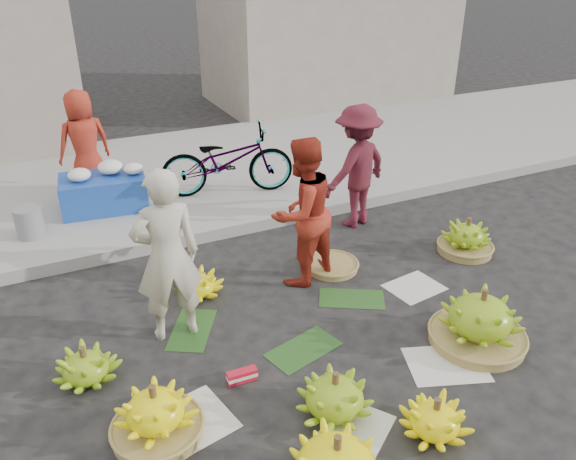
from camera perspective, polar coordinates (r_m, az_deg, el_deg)
name	(u,v)px	position (r m, az deg, el deg)	size (l,w,h in m)	color
ground	(303,334)	(5.22, 1.56, -10.51)	(80.00, 80.00, 0.00)	black
curb	(222,229)	(6.91, -6.74, 0.09)	(40.00, 0.25, 0.15)	gray
sidewalk	(176,174)	(8.77, -11.35, 5.57)	(40.00, 4.00, 0.12)	gray
newspaper_scatter	(349,389)	(4.69, 6.18, -15.78)	(3.20, 1.80, 0.00)	silver
banana_leaves	(284,325)	(5.32, -0.40, -9.58)	(2.00, 1.00, 0.00)	#1E4617
banana_bunch_0	(156,414)	(4.30, -13.29, -17.75)	(0.72, 0.72, 0.45)	olive
banana_bunch_1	(335,395)	(4.38, 4.77, -16.40)	(0.66, 0.66, 0.38)	#6B9B16
banana_bunch_3	(435,419)	(4.38, 14.72, -18.05)	(0.65, 0.65, 0.32)	#FFF40C
banana_bunch_4	(480,319)	(5.26, 18.94, -8.55)	(0.99, 0.99, 0.55)	olive
banana_bunch_5	(466,238)	(6.75, 17.67, -0.75)	(0.71, 0.71, 0.43)	olive
banana_bunch_6	(85,366)	(4.93, -19.89, -12.87)	(0.67, 0.67, 0.33)	#6B9B16
banana_bunch_7	(198,284)	(5.75, -9.14, -5.47)	(0.48, 0.48, 0.30)	#FFF40C
basket_spare	(332,266)	(6.19, 4.45, -3.64)	(0.57, 0.57, 0.07)	olive
incense_stack	(242,376)	(4.71, -4.69, -14.52)	(0.25, 0.08, 0.10)	red
vendor_cream	(167,257)	(4.90, -12.19, -2.67)	(0.59, 0.39, 1.61)	beige
vendor_red	(302,212)	(5.64, 1.43, 1.79)	(0.76, 0.59, 1.56)	#B5311B
man_striped	(357,167)	(6.93, 6.99, 6.39)	(0.99, 0.57, 1.53)	maroon
flower_table	(104,190)	(7.60, -18.18, 3.88)	(1.12, 0.77, 0.61)	#18409E
grey_bucket	(29,222)	(7.19, -24.81, 0.71)	(0.31, 0.31, 0.36)	gray
flower_vendor	(84,143)	(8.02, -19.99, 8.30)	(0.69, 0.45, 1.42)	#B5311B
bicycle	(227,160)	(7.66, -6.18, 7.03)	(1.78, 0.62, 0.94)	gray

